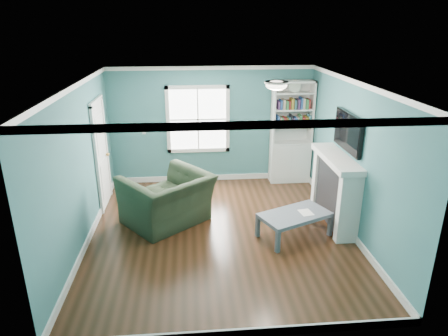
{
  "coord_description": "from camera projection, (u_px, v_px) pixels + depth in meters",
  "views": [
    {
      "loc": [
        -0.48,
        -6.17,
        3.5
      ],
      "look_at": [
        0.09,
        0.4,
        1.06
      ],
      "focal_mm": 32.0,
      "sensor_mm": 36.0,
      "label": 1
    }
  ],
  "objects": [
    {
      "name": "floor",
      "position": [
        221.0,
        232.0,
        7.02
      ],
      "size": [
        5.0,
        5.0,
        0.0
      ],
      "primitive_type": "plane",
      "color": "black",
      "rests_on": "ground"
    },
    {
      "name": "coffee_table",
      "position": [
        295.0,
        216.0,
        6.79
      ],
      "size": [
        1.34,
        1.06,
        0.43
      ],
      "rotation": [
        0.0,
        0.0,
        0.42
      ],
      "color": "#4F565E",
      "rests_on": "ground"
    },
    {
      "name": "window",
      "position": [
        198.0,
        119.0,
        8.81
      ],
      "size": [
        1.4,
        0.06,
        1.5
      ],
      "color": "white",
      "rests_on": "room_walls"
    },
    {
      "name": "bookshelf",
      "position": [
        291.0,
        142.0,
        8.99
      ],
      "size": [
        0.9,
        0.35,
        2.31
      ],
      "color": "silver",
      "rests_on": "ground"
    },
    {
      "name": "trim",
      "position": [
        220.0,
        167.0,
        6.59
      ],
      "size": [
        4.5,
        5.0,
        2.6
      ],
      "color": "white",
      "rests_on": "ground"
    },
    {
      "name": "paper_sheet",
      "position": [
        306.0,
        212.0,
        6.8
      ],
      "size": [
        0.24,
        0.29,
        0.0
      ],
      "primitive_type": "cube",
      "rotation": [
        0.0,
        0.0,
        0.17
      ],
      "color": "white",
      "rests_on": "coffee_table"
    },
    {
      "name": "recliner",
      "position": [
        167.0,
        191.0,
        7.16
      ],
      "size": [
        1.68,
        1.61,
        1.24
      ],
      "primitive_type": "imported",
      "rotation": [
        0.0,
        0.0,
        -2.46
      ],
      "color": "black",
      "rests_on": "ground"
    },
    {
      "name": "room_walls",
      "position": [
        220.0,
        147.0,
        6.47
      ],
      "size": [
        5.0,
        5.0,
        5.0
      ],
      "color": "#386D75",
      "rests_on": "ground"
    },
    {
      "name": "door",
      "position": [
        101.0,
        153.0,
        7.77
      ],
      "size": [
        0.12,
        0.98,
        2.17
      ],
      "color": "silver",
      "rests_on": "ground"
    },
    {
      "name": "ceiling_fixture",
      "position": [
        276.0,
        85.0,
        6.3
      ],
      "size": [
        0.38,
        0.38,
        0.15
      ],
      "color": "white",
      "rests_on": "room_walls"
    },
    {
      "name": "fireplace",
      "position": [
        335.0,
        191.0,
        7.15
      ],
      "size": [
        0.44,
        1.58,
        1.3
      ],
      "color": "black",
      "rests_on": "ground"
    },
    {
      "name": "tv",
      "position": [
        348.0,
        132.0,
        6.78
      ],
      "size": [
        0.06,
        1.1,
        0.65
      ],
      "primitive_type": "cube",
      "color": "black",
      "rests_on": "fireplace"
    },
    {
      "name": "light_switch",
      "position": [
        144.0,
        132.0,
        8.8
      ],
      "size": [
        0.08,
        0.01,
        0.12
      ],
      "primitive_type": "cube",
      "color": "white",
      "rests_on": "room_walls"
    }
  ]
}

